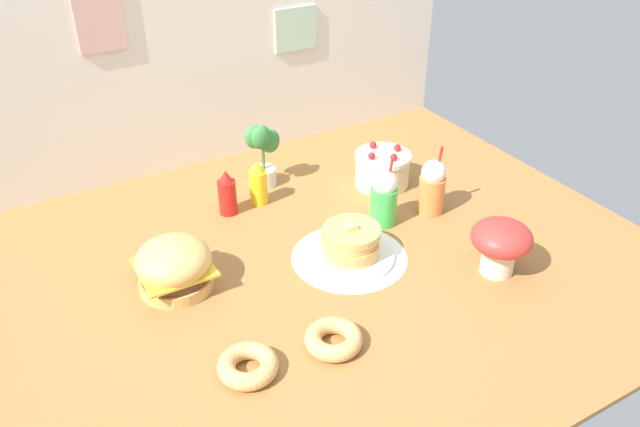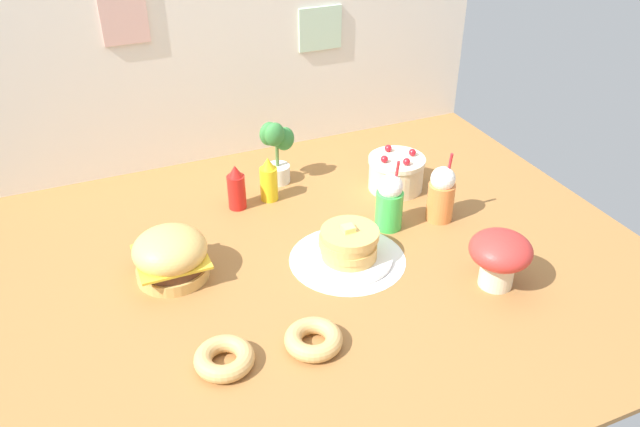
# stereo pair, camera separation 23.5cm
# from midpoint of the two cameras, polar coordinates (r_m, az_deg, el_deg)

# --- Properties ---
(ground_plane) EXTENTS (2.50, 1.97, 0.02)m
(ground_plane) POSITION_cam_midpoint_polar(r_m,az_deg,el_deg) (2.37, -3.28, -4.78)
(ground_plane) COLOR #9E6B38
(back_wall) EXTENTS (2.50, 0.04, 0.93)m
(back_wall) POSITION_cam_midpoint_polar(r_m,az_deg,el_deg) (2.96, -12.52, 12.88)
(back_wall) COLOR silver
(back_wall) RESTS_ON ground_plane
(doily_mat) EXTENTS (0.43, 0.43, 0.00)m
(doily_mat) POSITION_cam_midpoint_polar(r_m,az_deg,el_deg) (2.39, -0.20, -3.99)
(doily_mat) COLOR white
(doily_mat) RESTS_ON ground_plane
(burger) EXTENTS (0.26, 0.26, 0.19)m
(burger) POSITION_cam_midpoint_polar(r_m,az_deg,el_deg) (2.29, -15.75, -4.60)
(burger) COLOR #DBA859
(burger) RESTS_ON ground_plane
(pancake_stack) EXTENTS (0.33, 0.33, 0.14)m
(pancake_stack) POSITION_cam_midpoint_polar(r_m,az_deg,el_deg) (2.36, -0.14, -2.89)
(pancake_stack) COLOR white
(pancake_stack) RESTS_ON doily_mat
(layer_cake) EXTENTS (0.25, 0.25, 0.18)m
(layer_cake) POSITION_cam_midpoint_polar(r_m,az_deg,el_deg) (2.83, 3.19, 3.91)
(layer_cake) COLOR beige
(layer_cake) RESTS_ON ground_plane
(ketchup_bottle) EXTENTS (0.07, 0.07, 0.20)m
(ketchup_bottle) POSITION_cam_midpoint_polar(r_m,az_deg,el_deg) (2.65, -10.78, 1.68)
(ketchup_bottle) COLOR red
(ketchup_bottle) RESTS_ON ground_plane
(mustard_bottle) EXTENTS (0.07, 0.07, 0.20)m
(mustard_bottle) POSITION_cam_midpoint_polar(r_m,az_deg,el_deg) (2.70, -8.00, 2.57)
(mustard_bottle) COLOR yellow
(mustard_bottle) RESTS_ON ground_plane
(cream_soda_cup) EXTENTS (0.11, 0.11, 0.30)m
(cream_soda_cup) POSITION_cam_midpoint_polar(r_m,az_deg,el_deg) (2.53, 3.05, 1.32)
(cream_soda_cup) COLOR green
(cream_soda_cup) RESTS_ON ground_plane
(orange_float_cup) EXTENTS (0.11, 0.11, 0.30)m
(orange_float_cup) POSITION_cam_midpoint_polar(r_m,az_deg,el_deg) (2.62, 7.42, 2.28)
(orange_float_cup) COLOR orange
(orange_float_cup) RESTS_ON ground_plane
(donut_pink_glaze) EXTENTS (0.18, 0.18, 0.06)m
(donut_pink_glaze) POSITION_cam_midpoint_polar(r_m,az_deg,el_deg) (1.97, -9.94, -13.28)
(donut_pink_glaze) COLOR tan
(donut_pink_glaze) RESTS_ON ground_plane
(donut_chocolate) EXTENTS (0.18, 0.18, 0.06)m
(donut_chocolate) POSITION_cam_midpoint_polar(r_m,az_deg,el_deg) (2.02, -2.19, -11.18)
(donut_chocolate) COLOR tan
(donut_chocolate) RESTS_ON ground_plane
(potted_plant) EXTENTS (0.14, 0.11, 0.30)m
(potted_plant) POSITION_cam_midpoint_polar(r_m,az_deg,el_deg) (2.80, -7.53, 5.37)
(potted_plant) COLOR white
(potted_plant) RESTS_ON ground_plane
(mushroom_stool) EXTENTS (0.22, 0.22, 0.21)m
(mushroom_stool) POSITION_cam_midpoint_polar(r_m,az_deg,el_deg) (2.31, 13.00, -2.60)
(mushroom_stool) COLOR beige
(mushroom_stool) RESTS_ON ground_plane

